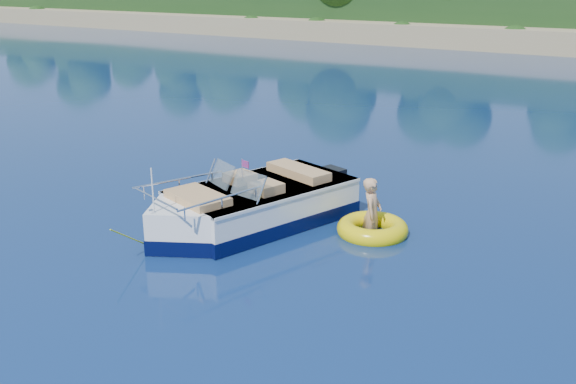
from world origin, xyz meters
name	(u,v)px	position (x,y,z in m)	size (l,w,h in m)	color
ground	(373,261)	(0.00, 0.00, 0.00)	(160.00, 160.00, 0.00)	#091D42
motorboat	(248,209)	(-2.85, 0.18, 0.35)	(2.91, 5.31, 1.82)	white
tow_tube	(372,229)	(-0.59, 1.17, 0.10)	(1.41, 1.41, 0.37)	yellow
boy	(371,231)	(-0.65, 1.25, 0.00)	(0.55, 0.36, 1.51)	tan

